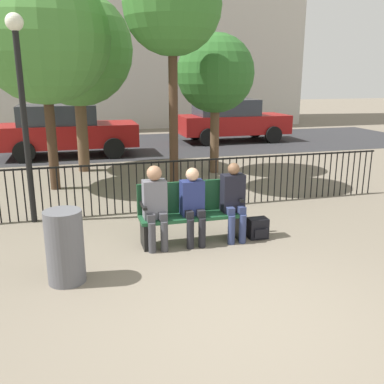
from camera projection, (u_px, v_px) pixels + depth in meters
ground_plane at (249, 319)px, 4.48m from camera, size 80.00×80.00×0.00m
park_bench at (191, 210)px, 6.51m from camera, size 1.59×0.45×0.92m
seated_person_0 at (155, 203)px, 6.20m from camera, size 0.34×0.39×1.24m
seated_person_1 at (193, 202)px, 6.35m from camera, size 0.34×0.39×1.17m
seated_person_2 at (234, 198)px, 6.51m from camera, size 0.34×0.39×1.21m
backpack at (258, 228)px, 6.71m from camera, size 0.30×0.25×0.32m
fence_railing at (167, 181)px, 8.04m from camera, size 9.01×0.03×0.95m
tree_0 at (43, 36)px, 8.84m from camera, size 2.81×2.81×4.68m
tree_1 at (215, 74)px, 10.72m from camera, size 1.96×1.96×3.52m
tree_2 at (172, 6)px, 8.50m from camera, size 2.00×2.00×4.85m
tree_3 at (77, 50)px, 10.73m from camera, size 2.83×2.83×4.54m
lamp_post at (21, 88)px, 6.90m from camera, size 0.28×0.28×3.42m
street_surface at (121, 146)px, 15.64m from camera, size 24.00×6.00×0.01m
parked_car_0 at (66, 130)px, 13.48m from camera, size 4.20×1.94×1.62m
parked_car_1 at (231, 120)px, 16.55m from camera, size 4.20×1.94×1.62m
trash_bin at (65, 247)px, 5.20m from camera, size 0.46×0.46×0.92m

